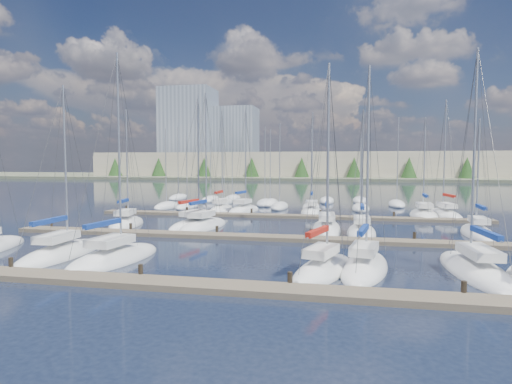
% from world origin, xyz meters
% --- Properties ---
extents(ground, '(400.00, 400.00, 0.00)m').
position_xyz_m(ground, '(0.00, 60.00, 0.00)').
color(ground, '#1C2438').
rests_on(ground, ground).
extents(dock_near, '(44.00, 1.93, 1.10)m').
position_xyz_m(dock_near, '(0.00, 2.01, 0.15)').
color(dock_near, '#6B5E4C').
rests_on(dock_near, ground).
extents(dock_mid, '(44.00, 1.93, 1.10)m').
position_xyz_m(dock_mid, '(0.00, 16.01, 0.15)').
color(dock_mid, '#6B5E4C').
rests_on(dock_mid, ground).
extents(dock_far, '(44.00, 1.93, 1.10)m').
position_xyz_m(dock_far, '(0.00, 30.01, 0.15)').
color(dock_far, '#6B5E4C').
rests_on(dock_far, ground).
extents(sailboat_r, '(3.57, 8.99, 14.25)m').
position_xyz_m(sailboat_r, '(18.09, 34.72, 0.19)').
color(sailboat_r, white).
rests_on(sailboat_r, ground).
extents(sailboat_c, '(4.13, 8.71, 13.93)m').
position_xyz_m(sailboat_c, '(-7.70, 6.68, 0.18)').
color(sailboat_c, white).
rests_on(sailboat_c, ground).
extents(sailboat_d, '(4.43, 7.93, 12.56)m').
position_xyz_m(sailboat_d, '(5.47, 6.23, 0.19)').
color(sailboat_d, white).
rests_on(sailboat_d, ground).
extents(sailboat_b, '(2.98, 8.89, 12.16)m').
position_xyz_m(sailboat_b, '(-11.92, 7.23, 0.17)').
color(sailboat_b, white).
rests_on(sailboat_b, ground).
extents(sailboat_e, '(3.76, 8.14, 12.58)m').
position_xyz_m(sailboat_e, '(7.80, 7.33, 0.18)').
color(sailboat_e, white).
rests_on(sailboat_e, ground).
extents(sailboat_i, '(4.21, 8.43, 13.34)m').
position_xyz_m(sailboat_i, '(-7.68, 21.68, 0.19)').
color(sailboat_i, white).
rests_on(sailboat_i, ground).
extents(sailboat_h, '(4.09, 7.55, 12.22)m').
position_xyz_m(sailboat_h, '(-14.55, 20.83, 0.18)').
color(sailboat_h, white).
rests_on(sailboat_h, ground).
extents(sailboat_o, '(3.95, 7.68, 13.80)m').
position_xyz_m(sailboat_o, '(-5.82, 34.65, 0.19)').
color(sailboat_o, white).
rests_on(sailboat_o, ground).
extents(sailboat_p, '(2.93, 7.80, 13.14)m').
position_xyz_m(sailboat_p, '(2.72, 34.54, 0.19)').
color(sailboat_p, white).
rests_on(sailboat_p, ground).
extents(sailboat_l, '(2.57, 7.56, 11.61)m').
position_xyz_m(sailboat_l, '(8.12, 20.14, 0.18)').
color(sailboat_l, white).
rests_on(sailboat_l, ground).
extents(sailboat_m, '(2.83, 7.69, 10.78)m').
position_xyz_m(sailboat_m, '(17.90, 21.76, 0.18)').
color(sailboat_m, white).
rests_on(sailboat_m, ground).
extents(sailboat_j, '(4.01, 8.50, 13.72)m').
position_xyz_m(sailboat_j, '(-6.59, 20.97, 0.18)').
color(sailboat_j, white).
rests_on(sailboat_j, ground).
extents(sailboat_q, '(3.45, 8.59, 12.22)m').
position_xyz_m(sailboat_q, '(15.66, 34.22, 0.17)').
color(sailboat_q, white).
rests_on(sailboat_q, ground).
extents(sailboat_n, '(2.29, 7.55, 13.72)m').
position_xyz_m(sailboat_n, '(-8.81, 34.60, 0.20)').
color(sailboat_n, white).
rests_on(sailboat_n, ground).
extents(sailboat_k, '(3.04, 9.59, 14.25)m').
position_xyz_m(sailboat_k, '(5.07, 21.66, 0.19)').
color(sailboat_k, white).
rests_on(sailboat_k, ground).
extents(sailboat_f, '(3.40, 9.65, 13.43)m').
position_xyz_m(sailboat_f, '(13.87, 7.83, 0.18)').
color(sailboat_f, white).
rests_on(sailboat_f, ground).
extents(distant_boats, '(36.93, 20.75, 13.30)m').
position_xyz_m(distant_boats, '(-4.34, 43.76, 0.29)').
color(distant_boats, '#9EA0A5').
rests_on(distant_boats, ground).
extents(shoreline, '(400.00, 60.00, 38.00)m').
position_xyz_m(shoreline, '(-13.29, 149.77, 7.44)').
color(shoreline, '#666B51').
rests_on(shoreline, ground).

